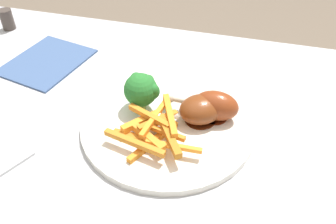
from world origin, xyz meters
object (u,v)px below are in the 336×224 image
dining_table (176,188)px  chicken_drumstick_far (199,110)px  broccoli_floret_front (142,89)px  carrot_fries_pile (154,130)px  pepper_shaker (7,19)px  dinner_plate (168,124)px  chicken_drumstick_near (213,105)px

dining_table → chicken_drumstick_far: chicken_drumstick_far is taller
dining_table → broccoli_floret_front: (0.08, -0.07, 0.15)m
broccoli_floret_front → chicken_drumstick_far: bearing=176.6°
carrot_fries_pile → pepper_shaker: (0.45, -0.28, -0.01)m
broccoli_floret_front → chicken_drumstick_far: (-0.10, 0.01, -0.02)m
pepper_shaker → dinner_plate: bearing=152.9°
dinner_plate → pepper_shaker: size_ratio=6.07×
broccoli_floret_front → pepper_shaker: 0.46m
carrot_fries_pile → pepper_shaker: bearing=-32.1°
dinner_plate → chicken_drumstick_near: size_ratio=2.27×
carrot_fries_pile → chicken_drumstick_near: bearing=-136.1°
dining_table → broccoli_floret_front: bearing=-41.0°
dining_table → chicken_drumstick_near: size_ratio=9.35×
chicken_drumstick_near → pepper_shaker: 0.57m
dinner_plate → broccoli_floret_front: broccoli_floret_front is taller
dining_table → dinner_plate: 0.12m
dining_table → broccoli_floret_front: 0.19m
broccoli_floret_front → chicken_drumstick_far: size_ratio=0.58×
dinner_plate → carrot_fries_pile: carrot_fries_pile is taller
chicken_drumstick_far → pepper_shaker: (0.51, -0.22, -0.01)m
chicken_drumstick_far → chicken_drumstick_near: bearing=-145.6°
dinner_plate → carrot_fries_pile: bearing=77.0°
dinner_plate → pepper_shaker: (0.46, -0.23, 0.02)m
dining_table → chicken_drumstick_near: (-0.04, -0.08, 0.14)m
chicken_drumstick_near → dinner_plate: bearing=23.7°
carrot_fries_pile → chicken_drumstick_far: (-0.06, -0.06, 0.00)m
dinner_plate → chicken_drumstick_near: chicken_drumstick_near is taller
dinner_plate → chicken_drumstick_far: (-0.05, -0.02, 0.03)m
carrot_fries_pile → pepper_shaker: 0.53m
dinner_plate → chicken_drumstick_far: size_ratio=2.47×
chicken_drumstick_far → dinner_plate: bearing=18.2°
broccoli_floret_front → chicken_drumstick_near: size_ratio=0.54×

